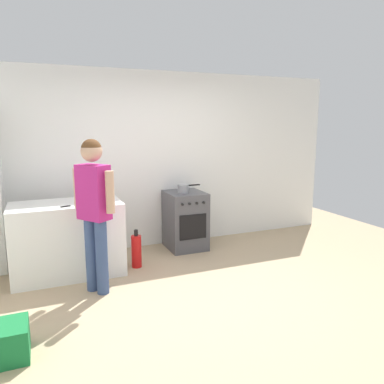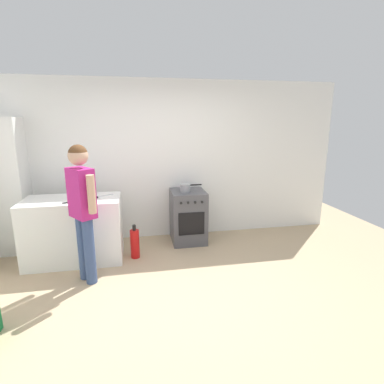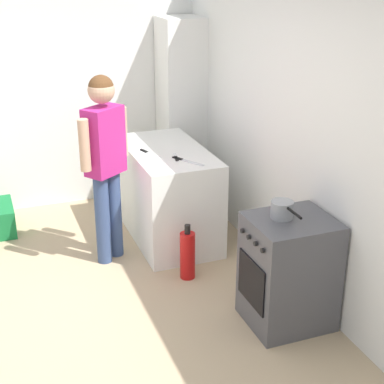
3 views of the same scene
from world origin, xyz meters
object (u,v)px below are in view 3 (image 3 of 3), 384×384
Objects in this scene: pot at (282,210)px; larder_cabinet at (181,111)px; oven_left at (289,272)px; person at (105,153)px; knife_paring at (176,158)px; fire_extinguisher at (188,255)px; knife_bread at (187,161)px; knife_chef at (149,153)px.

larder_cabinet is (-2.60, 0.16, 0.09)m from pot.
oven_left is 0.50× the size of person.
oven_left is 4.04× the size of knife_paring.
fire_extinguisher is (-0.82, -0.42, -0.70)m from pot.
pot is at bearing -131.50° from oven_left.
knife_bread is 0.83m from fire_extinguisher.
knife_bread is at bearing 160.38° from fire_extinguisher.
fire_extinguisher is at bearing -152.82° from pot.
pot reaches higher than knife_bread.
oven_left is at bearing 13.71° from knife_bread.
knife_bread is 0.13m from knife_paring.
oven_left is 0.42× the size of larder_cabinet.
knife_paring is 0.42× the size of fire_extinguisher.
knife_paring reaches higher than fire_extinguisher.
person is at bearing -145.46° from pot.
pot is 1.63× the size of knife_paring.
knife_bread reaches higher than fire_extinguisher.
pot is 1.13× the size of knife_chef.
knife_bread is 0.19× the size of person.
larder_cabinet reaches higher than fire_extinguisher.
larder_cabinet is at bearing 177.79° from oven_left.
oven_left is 1.43m from knife_bread.
oven_left is 2.69× the size of knife_bread.
knife_chef is 0.96× the size of knife_bread.
knife_chef is at bearing -142.11° from knife_bread.
oven_left is at bearing -2.21° from larder_cabinet.
pot is (-0.05, -0.06, 0.49)m from oven_left.
pot is 1.70m from person.
pot is at bearing 27.18° from fire_extinguisher.
pot reaches higher than knife_paring.
person is (-0.02, -0.64, 0.11)m from knife_paring.
larder_cabinet is at bearing 158.41° from knife_paring.
person is at bearing -43.08° from larder_cabinet.
oven_left is 1.55m from knife_paring.
fire_extinguisher is (0.56, -0.10, -0.69)m from knife_paring.
oven_left is 2.71m from larder_cabinet.
oven_left is 2.79× the size of knife_chef.
larder_cabinet is (-1.78, 0.58, 0.78)m from fire_extinguisher.
person is at bearing -144.87° from oven_left.
knife_chef is at bearing -33.46° from larder_cabinet.
person reaches higher than knife_bread.
knife_bread is at bearing -166.29° from oven_left.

